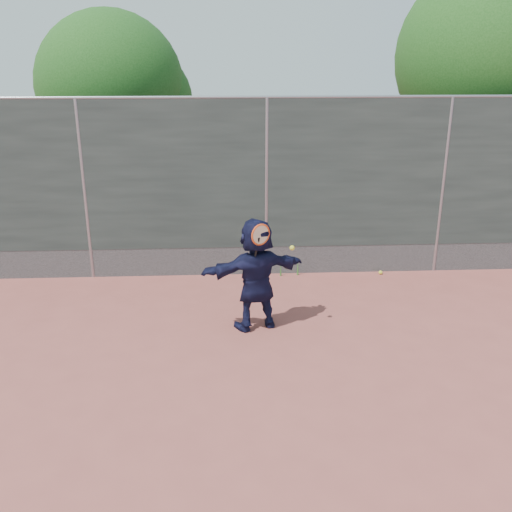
{
  "coord_description": "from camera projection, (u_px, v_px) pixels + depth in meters",
  "views": [
    {
      "loc": [
        -0.67,
        -5.82,
        3.65
      ],
      "look_at": [
        -0.28,
        1.45,
        1.06
      ],
      "focal_mm": 40.0,
      "sensor_mm": 36.0,
      "label": 1
    }
  ],
  "objects": [
    {
      "name": "tree_left",
      "position": [
        119.0,
        90.0,
        11.77
      ],
      "size": [
        3.15,
        3.0,
        4.53
      ],
      "color": "#382314",
      "rests_on": "ground"
    },
    {
      "name": "player",
      "position": [
        256.0,
        274.0,
        7.81
      ],
      "size": [
        1.55,
        0.89,
        1.59
      ],
      "primitive_type": "imported",
      "rotation": [
        0.0,
        0.0,
        3.44
      ],
      "color": "#121432",
      "rests_on": "ground"
    },
    {
      "name": "weed_clump",
      "position": [
        283.0,
        268.0,
        9.89
      ],
      "size": [
        0.68,
        0.07,
        0.3
      ],
      "color": "#387226",
      "rests_on": "ground"
    },
    {
      "name": "tree_right",
      "position": [
        496.0,
        62.0,
        11.2
      ],
      "size": [
        3.78,
        3.6,
        5.39
      ],
      "color": "#382314",
      "rests_on": "ground"
    },
    {
      "name": "ball_ground",
      "position": [
        381.0,
        272.0,
        9.97
      ],
      "size": [
        0.07,
        0.07,
        0.07
      ],
      "primitive_type": "sphere",
      "color": "yellow",
      "rests_on": "ground"
    },
    {
      "name": "swing_action",
      "position": [
        264.0,
        237.0,
        7.44
      ],
      "size": [
        0.59,
        0.21,
        0.51
      ],
      "color": "#EA4916",
      "rests_on": "ground"
    },
    {
      "name": "ground",
      "position": [
        286.0,
        381.0,
        6.73
      ],
      "size": [
        80.0,
        80.0,
        0.0
      ],
      "primitive_type": "plane",
      "color": "#9E4C42",
      "rests_on": "ground"
    },
    {
      "name": "fence",
      "position": [
        266.0,
        185.0,
        9.49
      ],
      "size": [
        20.0,
        0.06,
        3.03
      ],
      "color": "#38423D",
      "rests_on": "ground"
    }
  ]
}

